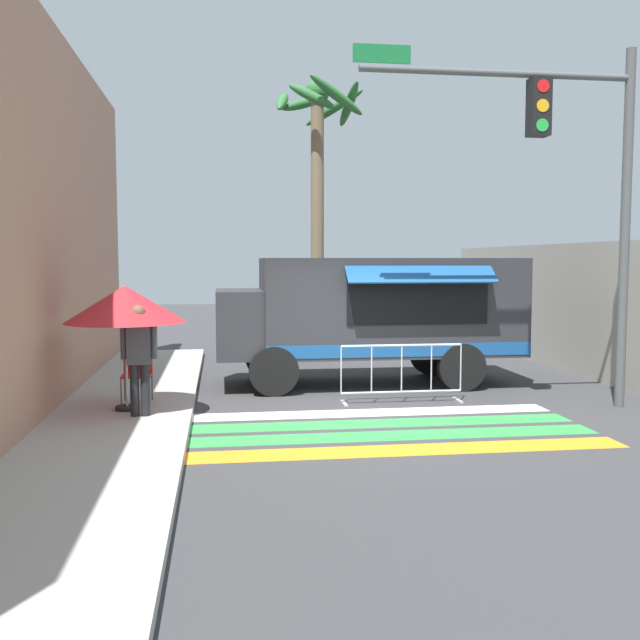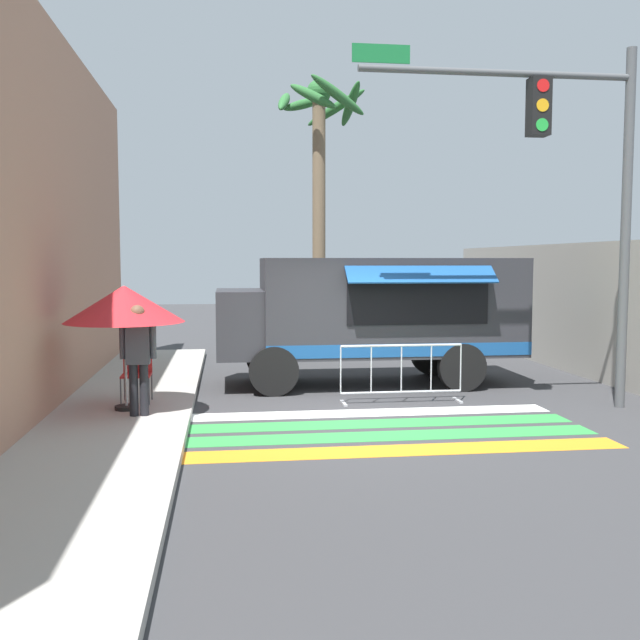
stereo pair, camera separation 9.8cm
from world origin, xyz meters
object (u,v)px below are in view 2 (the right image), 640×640
Objects in this scene: food_truck at (367,310)px; patio_umbrella at (124,304)px; barricade_front at (401,374)px; vendor_person at (138,353)px; folding_chair at (137,370)px; traffic_signal_pole at (574,164)px; palm_tree at (320,161)px.

food_truck is 3.05× the size of patio_umbrella.
barricade_front is at bearing -82.68° from food_truck.
barricade_front is at bearing 2.53° from vendor_person.
barricade_front is (4.41, 0.03, -0.16)m from folding_chair.
barricade_front is (4.25, 1.13, -0.57)m from vendor_person.
traffic_signal_pole is (2.81, -2.73, 2.50)m from food_truck.
palm_tree is at bearing 114.96° from traffic_signal_pole.
patio_umbrella is at bearing 178.35° from traffic_signal_pole.
traffic_signal_pole is 4.40m from barricade_front.
food_truck is at bearing 26.33° from folding_chair.
vendor_person is (0.16, -1.11, 0.41)m from folding_chair.
vendor_person is at bearing -143.18° from food_truck.
barricade_front is at bearing 161.53° from traffic_signal_pole.
food_truck is 4.65m from traffic_signal_pole.
traffic_signal_pole is 2.74× the size of barricade_front.
patio_umbrella is 4.72m from barricade_front.
food_truck reaches higher than patio_umbrella.
food_truck is 2.75× the size of barricade_front.
folding_chair is 0.13× the size of palm_tree.
food_truck is at bearing 30.66° from patio_umbrella.
patio_umbrella is (-4.26, -2.53, 0.30)m from food_truck.
traffic_signal_pole is 7.41m from patio_umbrella.
food_truck is at bearing -84.78° from palm_tree.
traffic_signal_pole reaches higher than food_truck.
barricade_front is (0.24, -1.87, -0.96)m from food_truck.
palm_tree is (3.64, 7.13, 3.83)m from vendor_person.
traffic_signal_pole is at bearing -44.13° from food_truck.
folding_chair is 4.42m from barricade_front.
palm_tree is (-0.38, 4.13, 3.44)m from food_truck.
patio_umbrella reaches higher than barricade_front.
folding_chair is at bearing 173.20° from traffic_signal_pole.
food_truck is 2.12m from barricade_front.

